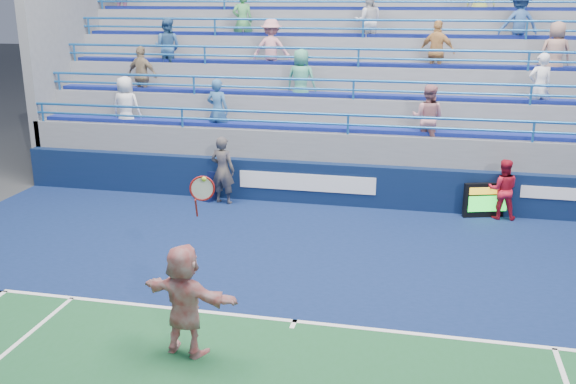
% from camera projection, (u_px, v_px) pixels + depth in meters
% --- Properties ---
extents(ground, '(120.00, 120.00, 0.00)m').
position_uv_depth(ground, '(295.00, 322.00, 10.73)').
color(ground, '#333538').
extents(sponsor_wall, '(18.00, 0.32, 1.10)m').
position_uv_depth(sponsor_wall, '(346.00, 185.00, 16.65)').
color(sponsor_wall, '#0B1B3C').
rests_on(sponsor_wall, ground).
extents(bleacher_stand, '(18.00, 5.60, 6.13)m').
position_uv_depth(bleacher_stand, '(362.00, 121.00, 19.89)').
color(bleacher_stand, slate).
rests_on(bleacher_stand, ground).
extents(serve_speed_board, '(1.25, 0.51, 0.88)m').
position_uv_depth(serve_speed_board, '(489.00, 200.00, 15.76)').
color(serve_speed_board, black).
rests_on(serve_speed_board, ground).
extents(judge_chair, '(0.54, 0.55, 0.75)m').
position_uv_depth(judge_chair, '(208.00, 191.00, 17.18)').
color(judge_chair, '#0D1540').
rests_on(judge_chair, ground).
extents(tennis_player, '(1.71, 0.90, 2.83)m').
position_uv_depth(tennis_player, '(185.00, 300.00, 9.56)').
color(tennis_player, white).
rests_on(tennis_player, ground).
extents(line_judge, '(0.72, 0.53, 1.80)m').
position_uv_depth(line_judge, '(223.00, 170.00, 16.71)').
color(line_judge, '#121732').
rests_on(line_judge, ground).
extents(ball_girl, '(0.73, 0.57, 1.50)m').
position_uv_depth(ball_girl, '(503.00, 189.00, 15.56)').
color(ball_girl, red).
rests_on(ball_girl, ground).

